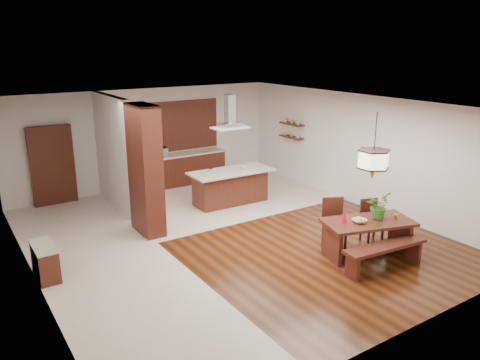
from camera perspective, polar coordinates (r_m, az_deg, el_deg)
room_shell at (r=9.88m, az=-1.46°, el=4.25°), size 9.00×9.04×2.92m
tile_hallway at (r=9.48m, az=-15.85°, el=-10.11°), size 2.50×9.00×0.01m
tile_kitchen at (r=13.11m, az=-2.53°, el=-2.02°), size 5.50×4.00×0.01m
soffit_band at (r=9.74m, az=-1.49°, el=8.99°), size 8.00×9.00×0.02m
partition_pier at (r=10.46m, az=-11.47°, el=1.16°), size 0.45×1.00×2.90m
partition_stub at (r=12.38m, az=-15.16°, el=3.26°), size 0.18×2.40×2.90m
hallway_console at (r=9.32m, az=-22.65°, el=-9.16°), size 0.37×0.88×0.63m
hallway_doorway at (r=13.20m, az=-21.90°, el=1.64°), size 1.10×0.20×2.10m
rear_counter at (r=14.30m, az=-6.91°, el=1.40°), size 2.60×0.62×0.95m
kitchen_window at (r=14.26m, az=-7.56°, el=6.58°), size 2.60×0.08×1.50m
shelf_lower at (r=14.31m, az=6.28°, el=5.23°), size 0.26×0.90×0.04m
shelf_upper at (r=14.24m, az=6.32°, el=6.81°), size 0.26×0.90×0.04m
dining_table at (r=9.74m, az=15.29°, el=-5.88°), size 1.96×1.37×0.74m
dining_bench at (r=9.36m, az=17.19°, el=-8.92°), size 1.80×0.56×0.50m
dining_chair_left at (r=9.97m, az=11.49°, el=-5.24°), size 0.61×0.61×1.03m
dining_chair_right at (r=10.42m, az=15.82°, el=-4.91°), size 0.51×0.51×0.93m
pendant_lantern at (r=9.25m, az=16.07°, el=3.95°), size 0.64×0.64×1.31m
foliage_plant at (r=9.76m, az=16.48°, el=-3.02°), size 0.61×0.58×0.53m
fruit_bowl at (r=9.52m, az=14.34°, el=-4.85°), size 0.28×0.28×0.07m
napkin_cone at (r=9.43m, az=12.53°, el=-4.40°), size 0.15×0.15×0.23m
gold_ornament at (r=9.90m, az=18.44°, el=-4.27°), size 0.08×0.08×0.09m
kitchen_island at (r=12.44m, az=-1.17°, el=-0.79°), size 2.24×1.02×0.92m
range_hood at (r=12.01m, az=-1.24°, el=8.36°), size 0.90×0.55×0.87m
island_cup at (r=12.41m, az=0.51°, el=1.57°), size 0.16×0.16×0.10m
microwave at (r=13.80m, az=-9.89°, el=3.33°), size 0.49×0.35×0.27m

